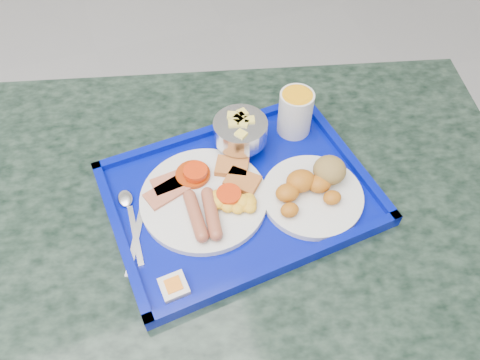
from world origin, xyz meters
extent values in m
cylinder|color=gray|center=(0.87, 0.44, 0.01)|extent=(0.54, 0.54, 0.03)
cylinder|color=gray|center=(0.87, 0.44, 0.35)|extent=(0.11, 0.11, 0.65)
cube|color=black|center=(0.87, 0.44, 0.70)|extent=(1.30, 1.02, 0.04)
cube|color=#030D93|center=(0.89, 0.43, 0.73)|extent=(0.52, 0.40, 0.02)
cube|color=#030D93|center=(0.87, 0.60, 0.74)|extent=(0.48, 0.06, 0.01)
cube|color=#030D93|center=(0.91, 0.27, 0.74)|extent=(0.48, 0.06, 0.01)
cube|color=#030D93|center=(1.12, 0.46, 0.74)|extent=(0.05, 0.36, 0.01)
cube|color=#030D93|center=(0.66, 0.41, 0.74)|extent=(0.05, 0.36, 0.01)
cylinder|color=silver|center=(0.82, 0.44, 0.74)|extent=(0.24, 0.24, 0.01)
cube|color=#D17053|center=(0.78, 0.49, 0.75)|extent=(0.09, 0.05, 0.01)
cube|color=#D17053|center=(0.76, 0.47, 0.75)|extent=(0.09, 0.07, 0.01)
cylinder|color=#B03507|center=(0.81, 0.49, 0.75)|extent=(0.07, 0.07, 0.01)
sphere|color=#B03507|center=(0.80, 0.48, 0.76)|extent=(0.01, 0.01, 0.01)
sphere|color=#B03507|center=(0.82, 0.48, 0.76)|extent=(0.01, 0.01, 0.01)
sphere|color=#B03507|center=(0.82, 0.50, 0.76)|extent=(0.01, 0.01, 0.01)
sphere|color=#B03507|center=(0.81, 0.49, 0.76)|extent=(0.01, 0.01, 0.01)
sphere|color=#B03507|center=(0.81, 0.48, 0.76)|extent=(0.01, 0.01, 0.01)
sphere|color=#B03507|center=(0.81, 0.51, 0.76)|extent=(0.01, 0.01, 0.01)
sphere|color=#B03507|center=(0.82, 0.49, 0.76)|extent=(0.01, 0.01, 0.01)
sphere|color=#B03507|center=(0.81, 0.51, 0.76)|extent=(0.01, 0.01, 0.01)
sphere|color=#B03507|center=(0.80, 0.50, 0.76)|extent=(0.01, 0.01, 0.01)
sphere|color=#B03507|center=(0.82, 0.48, 0.76)|extent=(0.01, 0.01, 0.01)
sphere|color=#B03507|center=(0.83, 0.49, 0.76)|extent=(0.01, 0.01, 0.01)
cube|color=#AA5F2A|center=(0.89, 0.49, 0.75)|extent=(0.08, 0.07, 0.01)
cube|color=#AA5F2A|center=(0.90, 0.45, 0.75)|extent=(0.08, 0.08, 0.01)
cylinder|color=brown|center=(0.79, 0.40, 0.76)|extent=(0.03, 0.09, 0.02)
cylinder|color=brown|center=(0.82, 0.39, 0.76)|extent=(0.03, 0.09, 0.02)
ellipsoid|color=gold|center=(0.86, 0.42, 0.75)|extent=(0.02, 0.02, 0.01)
ellipsoid|color=gold|center=(0.87, 0.39, 0.75)|extent=(0.03, 0.03, 0.02)
ellipsoid|color=gold|center=(0.88, 0.39, 0.75)|extent=(0.02, 0.02, 0.01)
ellipsoid|color=gold|center=(0.89, 0.38, 0.75)|extent=(0.03, 0.03, 0.02)
ellipsoid|color=gold|center=(0.88, 0.40, 0.76)|extent=(0.03, 0.03, 0.02)
ellipsoid|color=gold|center=(0.84, 0.42, 0.76)|extent=(0.03, 0.03, 0.02)
ellipsoid|color=gold|center=(0.84, 0.41, 0.76)|extent=(0.03, 0.03, 0.02)
ellipsoid|color=gold|center=(0.85, 0.40, 0.76)|extent=(0.03, 0.03, 0.02)
ellipsoid|color=gold|center=(0.89, 0.39, 0.76)|extent=(0.03, 0.03, 0.02)
ellipsoid|color=gold|center=(0.87, 0.42, 0.75)|extent=(0.02, 0.02, 0.02)
ellipsoid|color=gold|center=(0.89, 0.39, 0.75)|extent=(0.02, 0.02, 0.02)
ellipsoid|color=gold|center=(0.89, 0.40, 0.75)|extent=(0.03, 0.03, 0.02)
cylinder|color=#AD1E04|center=(0.82, 0.49, 0.76)|extent=(0.05, 0.05, 0.01)
cylinder|color=#AD1E04|center=(0.86, 0.42, 0.76)|extent=(0.05, 0.05, 0.01)
cylinder|color=silver|center=(1.01, 0.38, 0.74)|extent=(0.19, 0.19, 0.01)
ellipsoid|color=#BB6416|center=(1.04, 0.35, 0.76)|extent=(0.03, 0.03, 0.02)
ellipsoid|color=#BB6416|center=(1.03, 0.39, 0.76)|extent=(0.05, 0.04, 0.03)
ellipsoid|color=#BB6416|center=(1.00, 0.40, 0.77)|extent=(0.06, 0.05, 0.04)
ellipsoid|color=#BB6416|center=(0.97, 0.39, 0.76)|extent=(0.05, 0.04, 0.03)
ellipsoid|color=#BB6416|center=(0.96, 0.35, 0.76)|extent=(0.03, 0.03, 0.02)
ellipsoid|color=olive|center=(1.06, 0.40, 0.77)|extent=(0.06, 0.06, 0.05)
cylinder|color=silver|center=(0.93, 0.54, 0.74)|extent=(0.07, 0.07, 0.01)
cylinder|color=silver|center=(0.93, 0.54, 0.75)|extent=(0.02, 0.02, 0.02)
cylinder|color=silver|center=(0.93, 0.54, 0.78)|extent=(0.11, 0.11, 0.04)
cube|color=#F5E35D|center=(0.93, 0.54, 0.80)|extent=(0.03, 0.03, 0.02)
cube|color=#F5E35D|center=(0.91, 0.55, 0.80)|extent=(0.02, 0.02, 0.02)
cube|color=#F5E35D|center=(0.93, 0.56, 0.80)|extent=(0.02, 0.02, 0.02)
cube|color=#F5E35D|center=(0.94, 0.57, 0.80)|extent=(0.02, 0.02, 0.02)
cube|color=#F5E35D|center=(0.95, 0.55, 0.80)|extent=(0.02, 0.02, 0.02)
cube|color=#F5E35D|center=(0.92, 0.57, 0.80)|extent=(0.03, 0.02, 0.02)
cube|color=#F5E35D|center=(0.93, 0.55, 0.80)|extent=(0.03, 0.03, 0.02)
cube|color=#F5E35D|center=(0.92, 0.51, 0.80)|extent=(0.03, 0.03, 0.02)
cylinder|color=silver|center=(1.05, 0.56, 0.78)|extent=(0.07, 0.07, 0.10)
cylinder|color=#FC9E0E|center=(1.05, 0.56, 0.83)|extent=(0.06, 0.06, 0.01)
cube|color=silver|center=(0.68, 0.41, 0.74)|extent=(0.01, 0.13, 0.00)
ellipsoid|color=silver|center=(0.68, 0.49, 0.74)|extent=(0.03, 0.04, 0.01)
cube|color=silver|center=(0.69, 0.40, 0.73)|extent=(0.07, 0.15, 0.00)
cube|color=silver|center=(0.72, 0.28, 0.74)|extent=(0.05, 0.05, 0.02)
cube|color=orange|center=(0.72, 0.28, 0.75)|extent=(0.03, 0.03, 0.00)
camera|label=1|loc=(0.72, -0.06, 1.45)|focal=35.00mm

